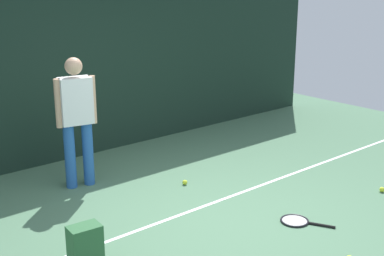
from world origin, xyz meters
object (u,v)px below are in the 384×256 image
at_px(backpack, 85,248).
at_px(tennis_ball_mid_court, 185,182).
at_px(tennis_ball_near_player, 382,190).
at_px(tennis_racket, 297,221).
at_px(tennis_player, 77,115).

distance_m(backpack, tennis_ball_mid_court, 2.26).
relative_size(tennis_ball_near_player, tennis_ball_mid_court, 1.00).
bearing_deg(tennis_ball_mid_court, tennis_racket, -81.11).
bearing_deg(tennis_player, backpack, 74.30).
distance_m(tennis_racket, backpack, 2.40).
xyz_separation_m(tennis_player, tennis_ball_mid_court, (1.06, -0.87, -0.93)).
xyz_separation_m(tennis_racket, tennis_ball_mid_court, (-0.26, 1.67, 0.02)).
height_order(backpack, tennis_ball_mid_court, backpack).
xyz_separation_m(tennis_player, tennis_racket, (1.32, -2.54, -0.95)).
bearing_deg(tennis_racket, tennis_ball_near_player, -123.27).
distance_m(tennis_racket, tennis_ball_mid_court, 1.69).
relative_size(tennis_player, tennis_racket, 2.72).
xyz_separation_m(tennis_ball_near_player, tennis_ball_mid_court, (-1.77, 1.83, 0.00)).
distance_m(tennis_player, backpack, 2.22).
bearing_deg(tennis_racket, tennis_ball_mid_court, -18.39).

